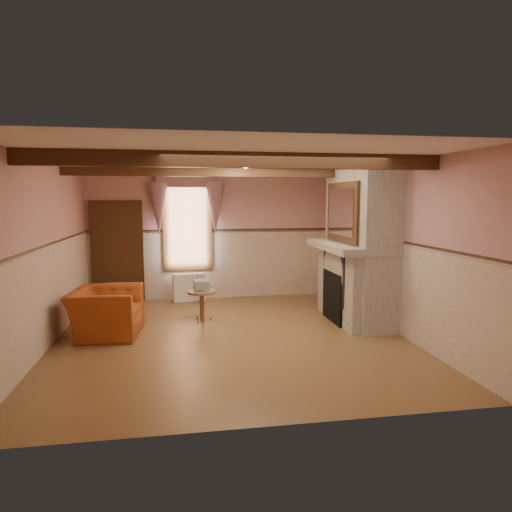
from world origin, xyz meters
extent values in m
cube|color=brown|center=(0.00, 0.00, 0.00)|extent=(5.50, 6.00, 0.01)
cube|color=silver|center=(0.00, 0.00, 2.80)|extent=(5.50, 6.00, 0.01)
cube|color=tan|center=(0.00, 3.00, 1.40)|extent=(5.50, 0.02, 2.80)
cube|color=tan|center=(0.00, -3.00, 1.40)|extent=(5.50, 0.02, 2.80)
cube|color=tan|center=(-2.75, 0.00, 1.40)|extent=(0.02, 6.00, 2.80)
cube|color=tan|center=(2.75, 0.00, 1.40)|extent=(0.02, 6.00, 2.80)
cube|color=black|center=(2.00, 0.60, 0.45)|extent=(0.20, 0.95, 0.90)
imported|color=#994219|center=(-1.98, 0.40, 0.38)|extent=(1.12, 1.26, 0.76)
cylinder|color=brown|center=(-0.40, 1.04, 0.28)|extent=(0.56, 0.56, 0.55)
cube|color=#B7AD8C|center=(-0.41, 1.02, 0.65)|extent=(0.27, 0.33, 0.20)
cube|color=white|center=(-0.59, 2.70, 0.30)|extent=(0.72, 0.30, 0.60)
imported|color=brown|center=(2.24, 0.40, 1.47)|extent=(0.37, 0.37, 0.09)
cube|color=black|center=(2.24, 1.12, 1.52)|extent=(0.14, 0.24, 0.20)
cylinder|color=#B39132|center=(2.24, 0.99, 1.56)|extent=(0.11, 0.11, 0.28)
cylinder|color=#AB1520|center=(2.24, 0.19, 1.50)|extent=(0.06, 0.06, 0.16)
cylinder|color=gold|center=(2.24, 0.00, 1.48)|extent=(0.06, 0.06, 0.12)
cube|color=gray|center=(2.42, 0.60, 1.40)|extent=(0.85, 2.00, 2.80)
cube|color=gray|center=(2.24, 0.60, 1.36)|extent=(1.05, 2.05, 0.12)
cube|color=silver|center=(2.06, 0.60, 1.97)|extent=(0.06, 1.44, 1.04)
cube|color=black|center=(-2.10, 2.94, 1.05)|extent=(1.10, 0.10, 2.10)
cube|color=white|center=(-0.60, 2.97, 1.65)|extent=(1.06, 0.08, 2.02)
cube|color=gray|center=(-0.60, 2.88, 2.25)|extent=(1.30, 0.14, 1.40)
cube|color=black|center=(0.00, -1.20, 2.70)|extent=(5.50, 0.18, 0.20)
cube|color=black|center=(0.00, 1.20, 2.70)|extent=(5.50, 0.18, 0.20)
camera|label=1|loc=(-0.79, -7.12, 2.20)|focal=32.00mm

